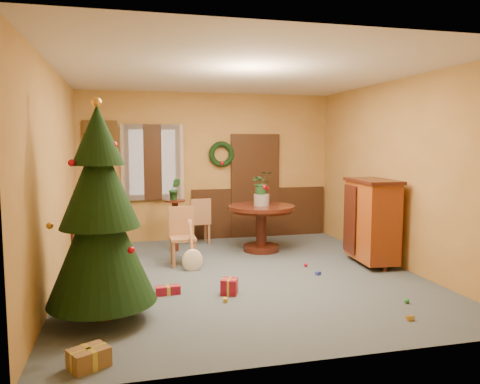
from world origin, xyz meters
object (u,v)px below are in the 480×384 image
object	(u,v)px
sideboard	(372,219)
dining_table	(261,219)
chair_near	(182,234)
christmas_tree	(100,217)
writing_desk	(97,223)

from	to	relation	value
sideboard	dining_table	bearing A→B (deg)	138.04
dining_table	chair_near	distance (m)	1.58
dining_table	chair_near	bearing A→B (deg)	-159.08
dining_table	christmas_tree	distance (m)	3.82
dining_table	chair_near	size ratio (longest dim) A/B	1.31
dining_table	christmas_tree	size ratio (longest dim) A/B	0.50
writing_desk	sideboard	world-z (taller)	sideboard
chair_near	christmas_tree	world-z (taller)	christmas_tree
dining_table	chair_near	xyz separation A→B (m)	(-1.47, -0.56, -0.09)
dining_table	writing_desk	xyz separation A→B (m)	(-2.80, 0.10, 0.02)
chair_near	sideboard	xyz separation A→B (m)	(2.91, -0.73, 0.24)
chair_near	christmas_tree	xyz separation A→B (m)	(-1.12, -2.18, 0.65)
dining_table	sideboard	world-z (taller)	sideboard
writing_desk	christmas_tree	bearing A→B (deg)	-85.96
writing_desk	sideboard	xyz separation A→B (m)	(4.24, -1.39, 0.13)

